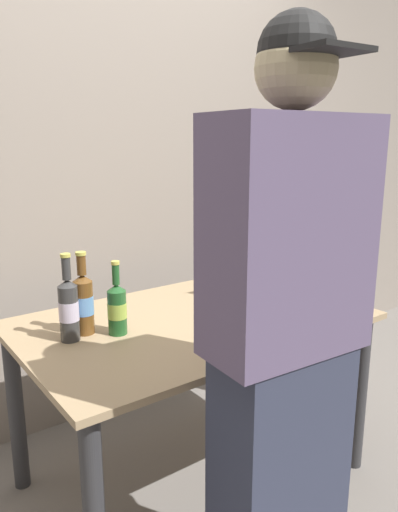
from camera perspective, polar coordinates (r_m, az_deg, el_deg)
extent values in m
plane|color=slate|center=(2.36, -0.67, -23.98)|extent=(8.00, 8.00, 0.00)
cube|color=#9E8460|center=(2.00, -0.73, -7.46)|extent=(1.36, 0.87, 0.03)
cylinder|color=#2D2D30|center=(2.32, 18.12, -14.94)|extent=(0.06, 0.06, 0.70)
cylinder|color=#2D2D30|center=(2.23, -20.48, -16.40)|extent=(0.06, 0.06, 0.70)
cylinder|color=#2D2D30|center=(2.77, 5.27, -9.52)|extent=(0.06, 0.06, 0.70)
cube|color=#383D4C|center=(2.27, 7.74, -4.56)|extent=(0.37, 0.27, 0.01)
cube|color=#232326|center=(2.25, 8.13, -4.49)|extent=(0.30, 0.17, 0.00)
cube|color=#383D4C|center=(2.33, 5.23, -1.38)|extent=(0.35, 0.06, 0.19)
cube|color=black|center=(2.33, 5.30, -1.40)|extent=(0.33, 0.05, 0.18)
cylinder|color=brown|center=(1.86, -13.23, -5.85)|extent=(0.07, 0.07, 0.20)
cone|color=brown|center=(1.82, -13.42, -2.52)|extent=(0.07, 0.07, 0.03)
cylinder|color=brown|center=(1.81, -13.51, -1.02)|extent=(0.03, 0.03, 0.07)
cylinder|color=#BFB74C|center=(1.80, -13.58, 0.28)|extent=(0.04, 0.04, 0.01)
cylinder|color=#598BC1|center=(1.85, -13.25, -5.56)|extent=(0.07, 0.07, 0.07)
cylinder|color=#333333|center=(1.81, -14.85, -6.47)|extent=(0.07, 0.07, 0.20)
cone|color=#333333|center=(1.77, -15.07, -3.03)|extent=(0.07, 0.07, 0.02)
cylinder|color=#333333|center=(1.76, -15.17, -1.39)|extent=(0.03, 0.03, 0.08)
cylinder|color=#BFB74C|center=(1.75, -15.27, 0.08)|extent=(0.04, 0.04, 0.01)
cylinder|color=silver|center=(1.80, -14.87, -6.17)|extent=(0.07, 0.07, 0.07)
cylinder|color=#1E5123|center=(1.83, -9.47, -6.47)|extent=(0.07, 0.07, 0.16)
cone|color=#1E5123|center=(1.81, -9.59, -3.65)|extent=(0.07, 0.07, 0.02)
cylinder|color=#1E5123|center=(1.79, -9.65, -2.13)|extent=(0.03, 0.03, 0.08)
cylinder|color=#BFB74C|center=(1.78, -9.70, -0.78)|extent=(0.03, 0.03, 0.01)
cylinder|color=#96B242|center=(1.83, -9.48, -6.23)|extent=(0.07, 0.07, 0.06)
cube|color=#2D3347|center=(1.60, 9.12, -25.18)|extent=(0.38, 0.24, 0.88)
cube|color=#594C6B|center=(1.27, 10.36, 2.09)|extent=(0.45, 0.25, 0.61)
sphere|color=tan|center=(1.26, 11.19, 20.65)|extent=(0.20, 0.20, 0.20)
sphere|color=black|center=(1.27, 11.27, 22.21)|extent=(0.19, 0.19, 0.19)
cube|color=black|center=(1.18, 15.34, 22.14)|extent=(0.17, 0.12, 0.01)
cube|color=gray|center=(2.54, -11.16, 10.23)|extent=(6.00, 0.10, 2.60)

